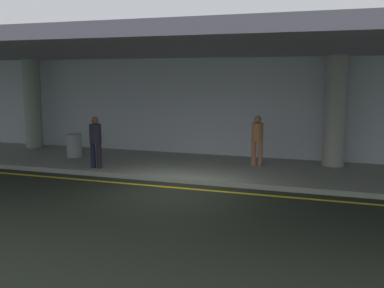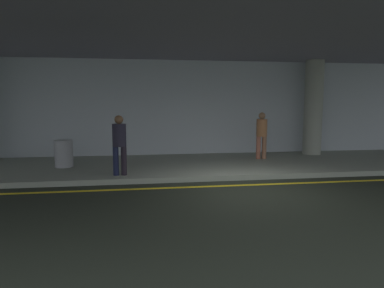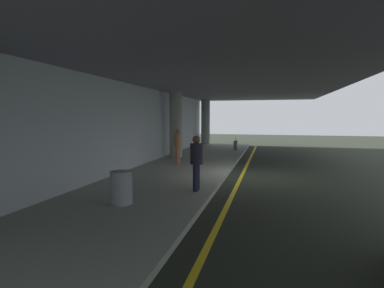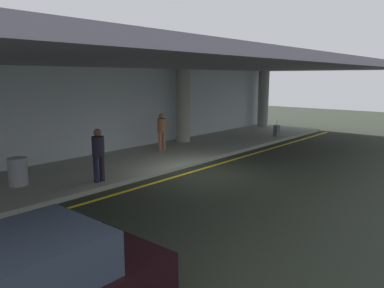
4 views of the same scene
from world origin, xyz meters
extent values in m
plane|color=#23281F|center=(0.00, 0.00, 0.00)|extent=(60.00, 60.00, 0.00)
cube|color=gray|center=(0.00, 3.10, 0.07)|extent=(26.00, 4.20, 0.15)
cube|color=yellow|center=(0.00, 0.46, 0.00)|extent=(26.00, 0.14, 0.01)
cylinder|color=gray|center=(-8.00, 4.49, 1.97)|extent=(0.71, 0.71, 3.65)
cylinder|color=gray|center=(4.00, 4.49, 1.97)|extent=(0.71, 0.71, 3.65)
cube|color=gray|center=(0.00, 2.60, 3.95)|extent=(28.00, 13.20, 0.30)
cube|color=#ABB6BC|center=(0.00, 5.35, 1.90)|extent=(26.00, 0.30, 3.80)
cylinder|color=#995742|center=(1.49, 3.62, 0.56)|extent=(0.16, 0.16, 0.82)
cylinder|color=#895C42|center=(1.71, 3.62, 0.56)|extent=(0.16, 0.16, 0.82)
cylinder|color=#965E38|center=(1.60, 3.62, 1.28)|extent=(0.38, 0.38, 0.62)
sphere|color=#8C6647|center=(1.60, 3.62, 1.71)|extent=(0.24, 0.24, 0.24)
cylinder|color=#151933|center=(-3.40, 1.52, 0.56)|extent=(0.16, 0.16, 0.82)
cylinder|color=black|center=(-3.18, 1.52, 0.56)|extent=(0.16, 0.16, 0.82)
cylinder|color=black|center=(-3.29, 1.52, 1.28)|extent=(0.38, 0.38, 0.62)
sphere|color=brown|center=(-3.29, 1.52, 1.71)|extent=(0.24, 0.24, 0.24)
cylinder|color=gray|center=(-5.12, 3.07, 0.57)|extent=(0.56, 0.56, 0.85)
camera|label=1|loc=(4.36, -11.19, 3.14)|focal=42.38mm
camera|label=2|loc=(-2.67, -8.05, 2.18)|focal=31.84mm
camera|label=3|loc=(-12.05, -0.61, 2.38)|focal=28.18mm
camera|label=4|loc=(-10.07, -8.09, 3.40)|focal=34.97mm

